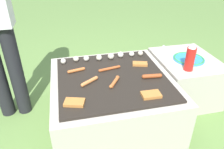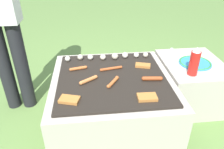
# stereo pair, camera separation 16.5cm
# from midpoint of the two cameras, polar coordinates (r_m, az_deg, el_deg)

# --- Properties ---
(ground_plane) EXTENTS (14.00, 14.00, 0.00)m
(ground_plane) POSITION_cam_midpoint_polar(r_m,az_deg,el_deg) (1.90, 2.54, -11.02)
(ground_plane) COLOR #608442
(grill) EXTENTS (0.92, 0.92, 0.40)m
(grill) POSITION_cam_midpoint_polar(r_m,az_deg,el_deg) (1.77, 2.68, -6.24)
(grill) COLOR #B2AA9E
(grill) RESTS_ON ground_plane
(side_ledge) EXTENTS (0.51, 0.61, 0.40)m
(side_ledge) POSITION_cam_midpoint_polar(r_m,az_deg,el_deg) (2.11, 21.80, -1.99)
(side_ledge) COLOR #B2AA9E
(side_ledge) RESTS_ON ground_plane
(sausage_front_center) EXTENTS (0.14, 0.10, 0.03)m
(sausage_front_center) POSITION_cam_midpoint_polar(r_m,az_deg,el_deg) (1.60, -3.21, -1.50)
(sausage_front_center) COLOR #C6753D
(sausage_front_center) RESTS_ON grill
(sausage_mid_right) EXTENTS (0.19, 0.05, 0.02)m
(sausage_mid_right) POSITION_cam_midpoint_polar(r_m,az_deg,el_deg) (1.75, 2.48, 1.51)
(sausage_mid_right) COLOR #A34C23
(sausage_mid_right) RESTS_ON grill
(sausage_front_right) EXTENTS (0.10, 0.14, 0.03)m
(sausage_front_right) POSITION_cam_midpoint_polar(r_m,az_deg,el_deg) (1.58, 3.19, -2.01)
(sausage_front_right) COLOR #B7602D
(sausage_front_right) RESTS_ON grill
(sausage_mid_left) EXTENTS (0.14, 0.05, 0.02)m
(sausage_mid_left) POSITION_cam_midpoint_polar(r_m,az_deg,el_deg) (1.76, -6.15, 1.54)
(sausage_mid_left) COLOR #B7602D
(sausage_mid_left) RESTS_ON grill
(sausage_back_left) EXTENTS (0.16, 0.04, 0.03)m
(sausage_back_left) POSITION_cam_midpoint_polar(r_m,az_deg,el_deg) (1.65, 13.29, -1.10)
(sausage_back_left) COLOR #93421E
(sausage_back_left) RESTS_ON grill
(bread_slice_left) EXTENTS (0.14, 0.10, 0.02)m
(bread_slice_left) POSITION_cam_midpoint_polar(r_m,az_deg,el_deg) (1.83, 10.64, 2.28)
(bread_slice_left) COLOR #B27033
(bread_slice_left) RESTS_ON grill
(bread_slice_center) EXTENTS (0.13, 0.09, 0.02)m
(bread_slice_center) POSITION_cam_midpoint_polar(r_m,az_deg,el_deg) (1.46, 12.40, -5.91)
(bread_slice_center) COLOR #B27033
(bread_slice_center) RESTS_ON grill
(bread_slice_right) EXTENTS (0.14, 0.11, 0.02)m
(bread_slice_right) POSITION_cam_midpoint_polar(r_m,az_deg,el_deg) (1.42, -7.80, -6.62)
(bread_slice_right) COLOR #B27033
(bread_slice_right) RESTS_ON grill
(mushroom_row) EXTENTS (0.73, 0.07, 0.06)m
(mushroom_row) POSITION_cam_midpoint_polar(r_m,az_deg,el_deg) (1.92, 1.67, 4.72)
(mushroom_row) COLOR silver
(mushroom_row) RESTS_ON grill
(plate_colorful) EXTENTS (0.27, 0.27, 0.02)m
(plate_colorful) POSITION_cam_midpoint_polar(r_m,az_deg,el_deg) (2.01, 23.12, 2.77)
(plate_colorful) COLOR #338CCC
(plate_colorful) RESTS_ON side_ledge
(condiment_bottle) EXTENTS (0.07, 0.07, 0.23)m
(condiment_bottle) POSITION_cam_midpoint_polar(r_m,az_deg,el_deg) (1.79, 23.24, 2.98)
(condiment_bottle) COLOR red
(condiment_bottle) RESTS_ON side_ledge
(fork_utensil) EXTENTS (0.12, 0.21, 0.01)m
(fork_utensil) POSITION_cam_midpoint_polar(r_m,az_deg,el_deg) (2.18, 19.25, 5.60)
(fork_utensil) COLOR silver
(fork_utensil) RESTS_ON side_ledge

